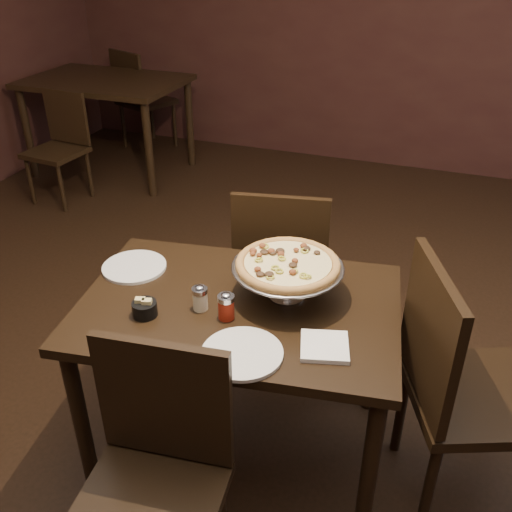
% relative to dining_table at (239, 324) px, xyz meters
% --- Properties ---
extents(room, '(6.04, 7.04, 2.84)m').
position_rel_dining_table_xyz_m(room, '(0.06, 0.05, 0.77)').
color(room, black).
rests_on(room, ground).
extents(dining_table, '(1.27, 0.94, 0.73)m').
position_rel_dining_table_xyz_m(dining_table, '(0.00, 0.00, 0.00)').
color(dining_table, black).
rests_on(dining_table, ground).
extents(background_table, '(1.30, 0.86, 0.81)m').
position_rel_dining_table_xyz_m(background_table, '(-2.20, 2.53, 0.07)').
color(background_table, black).
rests_on(background_table, ground).
extents(pizza_stand, '(0.41, 0.41, 0.17)m').
position_rel_dining_table_xyz_m(pizza_stand, '(0.15, 0.10, 0.23)').
color(pizza_stand, '#BCBCC3').
rests_on(pizza_stand, dining_table).
extents(parmesan_shaker, '(0.06, 0.06, 0.10)m').
position_rel_dining_table_xyz_m(parmesan_shaker, '(-0.12, -0.08, 0.14)').
color(parmesan_shaker, beige).
rests_on(parmesan_shaker, dining_table).
extents(pepper_flake_shaker, '(0.06, 0.06, 0.11)m').
position_rel_dining_table_xyz_m(pepper_flake_shaker, '(-0.01, -0.10, 0.15)').
color(pepper_flake_shaker, maroon).
rests_on(pepper_flake_shaker, dining_table).
extents(packet_caddy, '(0.09, 0.09, 0.07)m').
position_rel_dining_table_xyz_m(packet_caddy, '(-0.29, -0.18, 0.13)').
color(packet_caddy, black).
rests_on(packet_caddy, dining_table).
extents(napkin_stack, '(0.19, 0.19, 0.02)m').
position_rel_dining_table_xyz_m(napkin_stack, '(0.36, -0.14, 0.10)').
color(napkin_stack, white).
rests_on(napkin_stack, dining_table).
extents(plate_left, '(0.26, 0.26, 0.01)m').
position_rel_dining_table_xyz_m(plate_left, '(-0.49, 0.08, 0.10)').
color(plate_left, silver).
rests_on(plate_left, dining_table).
extents(plate_near, '(0.27, 0.27, 0.01)m').
position_rel_dining_table_xyz_m(plate_near, '(0.12, -0.27, 0.10)').
color(plate_near, silver).
rests_on(plate_near, dining_table).
extents(serving_spatula, '(0.17, 0.17, 0.02)m').
position_rel_dining_table_xyz_m(serving_spatula, '(0.18, -0.02, 0.23)').
color(serving_spatula, '#BCBCC3').
rests_on(serving_spatula, pizza_stand).
extents(chair_far, '(0.51, 0.51, 0.93)m').
position_rel_dining_table_xyz_m(chair_far, '(-0.04, 0.65, -0.13)').
color(chair_far, black).
rests_on(chair_far, ground).
extents(chair_near, '(0.47, 0.47, 0.91)m').
position_rel_dining_table_xyz_m(chair_near, '(-0.03, -0.62, -0.13)').
color(chair_near, black).
rests_on(chair_near, ground).
extents(chair_side, '(0.61, 0.61, 1.00)m').
position_rel_dining_table_xyz_m(chair_side, '(0.80, 0.06, -0.09)').
color(chair_side, black).
rests_on(chair_side, ground).
extents(bg_chair_far, '(0.57, 0.57, 0.94)m').
position_rel_dining_table_xyz_m(bg_chair_far, '(-2.25, 3.13, -0.12)').
color(bg_chair_far, black).
rests_on(bg_chair_far, ground).
extents(bg_chair_near, '(0.43, 0.43, 0.84)m').
position_rel_dining_table_xyz_m(bg_chair_near, '(-2.24, 1.89, -0.17)').
color(bg_chair_near, black).
rests_on(bg_chair_near, ground).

